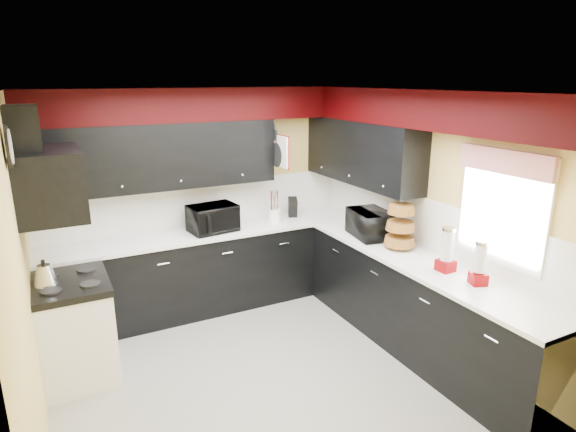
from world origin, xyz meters
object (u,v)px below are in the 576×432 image
object	(u,v)px
toaster_oven	(213,218)
kettle	(45,275)
knife_block	(293,207)
utensil_crock	(275,216)
microwave	(370,224)

from	to	relation	value
toaster_oven	kettle	xyz separation A→B (m)	(-1.72, -0.69, -0.08)
kettle	toaster_oven	bearing A→B (deg)	21.93
kettle	knife_block	bearing A→B (deg)	15.98
utensil_crock	knife_block	size ratio (longest dim) A/B	0.66
knife_block	utensil_crock	bearing A→B (deg)	-138.37
kettle	utensil_crock	bearing A→B (deg)	15.64
toaster_oven	knife_block	world-z (taller)	toaster_oven
knife_block	kettle	distance (m)	2.89
toaster_oven	utensil_crock	size ratio (longest dim) A/B	3.31
toaster_oven	kettle	bearing A→B (deg)	-164.86
toaster_oven	microwave	distance (m)	1.74
utensil_crock	microwave	bearing A→B (deg)	-54.92
microwave	toaster_oven	bearing A→B (deg)	65.66
knife_block	kettle	size ratio (longest dim) A/B	1.22
microwave	kettle	size ratio (longest dim) A/B	2.71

